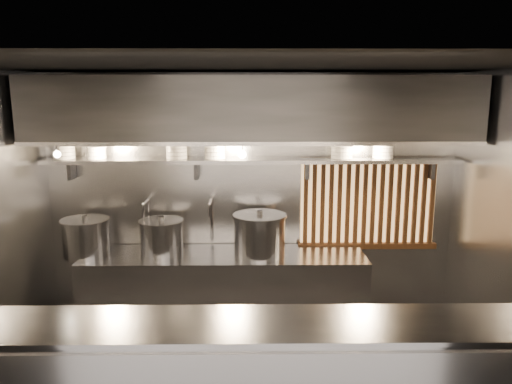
{
  "coord_description": "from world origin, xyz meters",
  "views": [
    {
      "loc": [
        -0.02,
        -3.95,
        2.6
      ],
      "look_at": [
        0.03,
        0.55,
        1.69
      ],
      "focal_mm": 35.0,
      "sensor_mm": 36.0,
      "label": 1
    }
  ],
  "objects_px": {
    "stock_pot_left": "(86,237)",
    "heat_lamp": "(55,148)",
    "stock_pot_mid": "(162,237)",
    "stock_pot_right": "(260,234)",
    "pendant_bulb": "(242,154)"
  },
  "relations": [
    {
      "from": "stock_pot_left",
      "to": "heat_lamp",
      "type": "bearing_deg",
      "value": -118.79
    },
    {
      "from": "stock_pot_mid",
      "to": "stock_pot_right",
      "type": "height_order",
      "value": "stock_pot_right"
    },
    {
      "from": "stock_pot_mid",
      "to": "stock_pot_left",
      "type": "bearing_deg",
      "value": -176.67
    },
    {
      "from": "heat_lamp",
      "to": "stock_pot_mid",
      "type": "xyz_separation_m",
      "value": [
        0.94,
        0.32,
        -0.98
      ]
    },
    {
      "from": "pendant_bulb",
      "to": "stock_pot_right",
      "type": "xyz_separation_m",
      "value": [
        0.18,
        -0.09,
        -0.84
      ]
    },
    {
      "from": "pendant_bulb",
      "to": "stock_pot_left",
      "type": "xyz_separation_m",
      "value": [
        -1.65,
        -0.08,
        -0.86
      ]
    },
    {
      "from": "stock_pot_right",
      "to": "pendant_bulb",
      "type": "bearing_deg",
      "value": 154.47
    },
    {
      "from": "stock_pot_left",
      "to": "stock_pot_right",
      "type": "distance_m",
      "value": 1.83
    },
    {
      "from": "pendant_bulb",
      "to": "stock_pot_right",
      "type": "bearing_deg",
      "value": -25.53
    },
    {
      "from": "stock_pot_mid",
      "to": "pendant_bulb",
      "type": "bearing_deg",
      "value": 2.29
    },
    {
      "from": "stock_pot_left",
      "to": "stock_pot_right",
      "type": "xyz_separation_m",
      "value": [
        1.83,
        -0.01,
        0.02
      ]
    },
    {
      "from": "pendant_bulb",
      "to": "stock_pot_left",
      "type": "height_order",
      "value": "pendant_bulb"
    },
    {
      "from": "pendant_bulb",
      "to": "stock_pot_left",
      "type": "bearing_deg",
      "value": -177.21
    },
    {
      "from": "heat_lamp",
      "to": "pendant_bulb",
      "type": "distance_m",
      "value": 1.83
    },
    {
      "from": "stock_pot_right",
      "to": "stock_pot_mid",
      "type": "bearing_deg",
      "value": 177.16
    }
  ]
}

